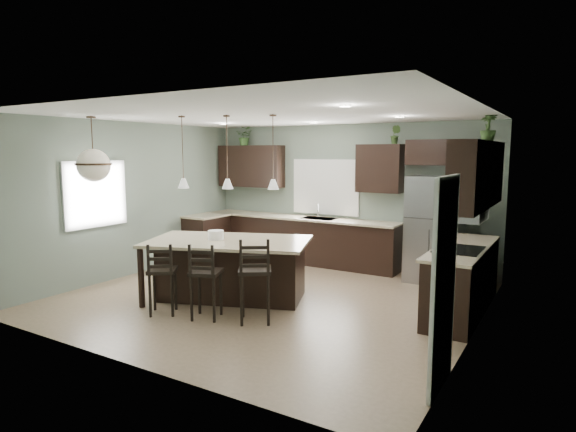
{
  "coord_description": "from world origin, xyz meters",
  "views": [
    {
      "loc": [
        3.98,
        -6.07,
        2.25
      ],
      "look_at": [
        0.1,
        0.4,
        1.25
      ],
      "focal_mm": 30.0,
      "sensor_mm": 36.0,
      "label": 1
    }
  ],
  "objects_px": {
    "bar_stool_center": "(206,281)",
    "plant_back_left": "(245,136)",
    "refrigerator": "(435,229)",
    "kitchen_island": "(229,270)",
    "bar_stool_left": "(163,278)",
    "bar_stool_right": "(255,280)",
    "serving_dish": "(216,235)"
  },
  "relations": [
    {
      "from": "refrigerator",
      "to": "plant_back_left",
      "type": "height_order",
      "value": "plant_back_left"
    },
    {
      "from": "refrigerator",
      "to": "kitchen_island",
      "type": "bearing_deg",
      "value": -132.59
    },
    {
      "from": "kitchen_island",
      "to": "bar_stool_center",
      "type": "relative_size",
      "value": 2.29
    },
    {
      "from": "refrigerator",
      "to": "bar_stool_right",
      "type": "xyz_separation_m",
      "value": [
        -1.51,
        -3.29,
        -0.35
      ]
    },
    {
      "from": "bar_stool_center",
      "to": "plant_back_left",
      "type": "xyz_separation_m",
      "value": [
        -2.06,
        3.76,
        2.07
      ]
    },
    {
      "from": "bar_stool_right",
      "to": "plant_back_left",
      "type": "height_order",
      "value": "plant_back_left"
    },
    {
      "from": "serving_dish",
      "to": "bar_stool_right",
      "type": "height_order",
      "value": "bar_stool_right"
    },
    {
      "from": "serving_dish",
      "to": "bar_stool_left",
      "type": "bearing_deg",
      "value": -100.31
    },
    {
      "from": "serving_dish",
      "to": "plant_back_left",
      "type": "xyz_separation_m",
      "value": [
        -1.59,
        2.97,
        1.6
      ]
    },
    {
      "from": "bar_stool_center",
      "to": "bar_stool_left",
      "type": "bearing_deg",
      "value": 172.65
    },
    {
      "from": "bar_stool_left",
      "to": "plant_back_left",
      "type": "distance_m",
      "value": 4.67
    },
    {
      "from": "bar_stool_left",
      "to": "bar_stool_center",
      "type": "xyz_separation_m",
      "value": [
        0.64,
        0.17,
        0.02
      ]
    },
    {
      "from": "refrigerator",
      "to": "bar_stool_left",
      "type": "bearing_deg",
      "value": -127.26
    },
    {
      "from": "refrigerator",
      "to": "kitchen_island",
      "type": "relative_size",
      "value": 0.77
    },
    {
      "from": "kitchen_island",
      "to": "bar_stool_left",
      "type": "height_order",
      "value": "bar_stool_left"
    },
    {
      "from": "bar_stool_left",
      "to": "bar_stool_center",
      "type": "height_order",
      "value": "bar_stool_center"
    },
    {
      "from": "bar_stool_left",
      "to": "bar_stool_center",
      "type": "bearing_deg",
      "value": -20.86
    },
    {
      "from": "bar_stool_left",
      "to": "plant_back_left",
      "type": "xyz_separation_m",
      "value": [
        -1.41,
        3.93,
        2.09
      ]
    },
    {
      "from": "kitchen_island",
      "to": "refrigerator",
      "type": "bearing_deg",
      "value": 26.75
    },
    {
      "from": "refrigerator",
      "to": "kitchen_island",
      "type": "distance_m",
      "value": 3.64
    },
    {
      "from": "kitchen_island",
      "to": "bar_stool_right",
      "type": "bearing_deg",
      "value": -54.83
    },
    {
      "from": "bar_stool_center",
      "to": "bar_stool_right",
      "type": "xyz_separation_m",
      "value": [
        0.64,
        0.23,
        0.05
      ]
    },
    {
      "from": "kitchen_island",
      "to": "plant_back_left",
      "type": "height_order",
      "value": "plant_back_left"
    },
    {
      "from": "refrigerator",
      "to": "serving_dish",
      "type": "distance_m",
      "value": 3.79
    },
    {
      "from": "kitchen_island",
      "to": "bar_stool_right",
      "type": "xyz_separation_m",
      "value": [
        0.93,
        -0.63,
        0.11
      ]
    },
    {
      "from": "refrigerator",
      "to": "bar_stool_right",
      "type": "distance_m",
      "value": 3.63
    },
    {
      "from": "refrigerator",
      "to": "plant_back_left",
      "type": "bearing_deg",
      "value": 176.74
    },
    {
      "from": "serving_dish",
      "to": "plant_back_left",
      "type": "height_order",
      "value": "plant_back_left"
    },
    {
      "from": "refrigerator",
      "to": "bar_stool_center",
      "type": "relative_size",
      "value": 1.75
    },
    {
      "from": "plant_back_left",
      "to": "bar_stool_left",
      "type": "bearing_deg",
      "value": -70.18
    },
    {
      "from": "bar_stool_left",
      "to": "bar_stool_right",
      "type": "xyz_separation_m",
      "value": [
        1.29,
        0.4,
        0.07
      ]
    },
    {
      "from": "kitchen_island",
      "to": "serving_dish",
      "type": "xyz_separation_m",
      "value": [
        -0.19,
        -0.07,
        0.53
      ]
    }
  ]
}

